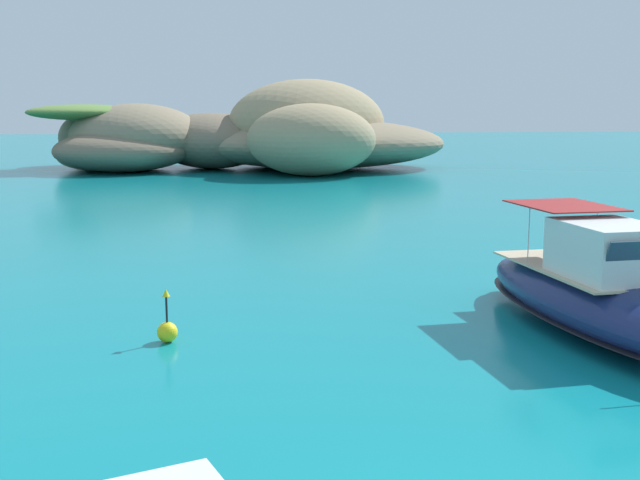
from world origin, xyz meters
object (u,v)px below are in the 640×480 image
at_px(motorboat_navy, 596,295).
at_px(channel_buoy, 167,330).
at_px(islet_small, 126,140).
at_px(islet_large, 294,138).

bearing_deg(motorboat_navy, channel_buoy, 175.88).
relative_size(motorboat_navy, channel_buoy, 7.54).
relative_size(islet_small, motorboat_navy, 1.91).
xyz_separation_m(motorboat_navy, channel_buoy, (-11.95, 0.86, -0.75)).
bearing_deg(channel_buoy, motorboat_navy, -4.12).
distance_m(islet_large, motorboat_navy, 62.54).
relative_size(islet_small, channel_buoy, 14.38).
height_order(islet_small, motorboat_navy, islet_small).
xyz_separation_m(islet_large, channel_buoy, (-10.57, -61.62, -2.97)).
xyz_separation_m(islet_large, islet_small, (-17.73, 1.48, -0.25)).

